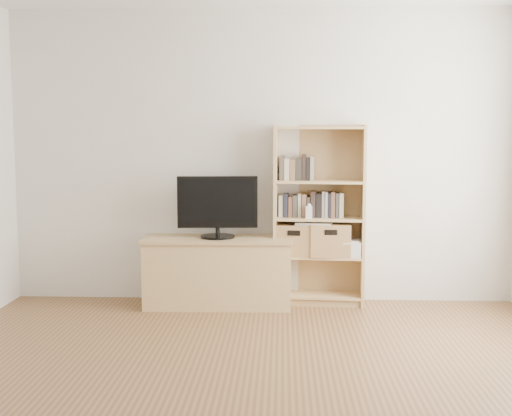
# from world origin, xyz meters

# --- Properties ---
(back_wall) EXTENTS (4.50, 0.02, 2.60)m
(back_wall) POSITION_xyz_m (0.00, 2.50, 1.30)
(back_wall) COLOR silver
(back_wall) RESTS_ON floor
(front_wall) EXTENTS (4.50, 0.02, 2.60)m
(front_wall) POSITION_xyz_m (0.00, -2.50, 1.30)
(front_wall) COLOR silver
(front_wall) RESTS_ON floor
(tv_stand) EXTENTS (1.28, 0.51, 0.58)m
(tv_stand) POSITION_xyz_m (-0.37, 2.26, 0.29)
(tv_stand) COLOR tan
(tv_stand) RESTS_ON floor
(bookshelf) EXTENTS (0.81, 0.33, 1.58)m
(bookshelf) POSITION_xyz_m (0.51, 2.36, 0.79)
(bookshelf) COLOR tan
(bookshelf) RESTS_ON floor
(television) EXTENTS (0.70, 0.10, 0.54)m
(television) POSITION_xyz_m (-0.37, 2.26, 0.88)
(television) COLOR black
(television) RESTS_ON tv_stand
(books_row_mid) EXTENTS (0.77, 0.17, 0.21)m
(books_row_mid) POSITION_xyz_m (0.52, 2.38, 0.88)
(books_row_mid) COLOR #AFAA9E
(books_row_mid) RESTS_ON bookshelf
(books_row_upper) EXTENTS (0.43, 0.20, 0.22)m
(books_row_upper) POSITION_xyz_m (0.34, 2.39, 1.21)
(books_row_upper) COLOR #AFAA9E
(books_row_upper) RESTS_ON bookshelf
(baby_monitor) EXTENTS (0.06, 0.04, 0.11)m
(baby_monitor) POSITION_xyz_m (0.42, 2.28, 0.83)
(baby_monitor) COLOR white
(baby_monitor) RESTS_ON bookshelf
(basket_left) EXTENTS (0.36, 0.30, 0.27)m
(basket_left) POSITION_xyz_m (0.30, 2.37, 0.58)
(basket_left) COLOR #A8824C
(basket_left) RESTS_ON bookshelf
(basket_right) EXTENTS (0.35, 0.29, 0.28)m
(basket_right) POSITION_xyz_m (0.61, 2.35, 0.58)
(basket_right) COLOR #A8824C
(basket_right) RESTS_ON bookshelf
(laptop) EXTENTS (0.35, 0.28, 0.02)m
(laptop) POSITION_xyz_m (0.47, 2.34, 0.72)
(laptop) COLOR white
(laptop) RESTS_ON basket_left
(magazine_stack) EXTENTS (0.20, 0.28, 0.12)m
(magazine_stack) POSITION_xyz_m (0.79, 2.34, 0.50)
(magazine_stack) COLOR beige
(magazine_stack) RESTS_ON bookshelf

